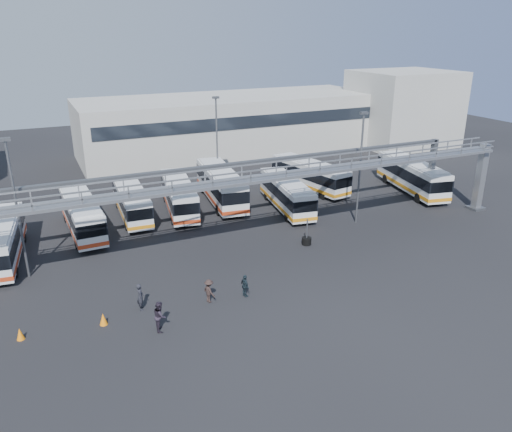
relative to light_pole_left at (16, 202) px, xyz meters
name	(u,v)px	position (x,y,z in m)	size (l,w,h in m)	color
ground	(275,280)	(16.00, -8.00, -5.73)	(140.00, 140.00, 0.00)	black
gantry	(242,185)	(16.00, -2.13, -0.22)	(51.40, 5.15, 7.10)	gray
warehouse	(230,125)	(28.00, 30.00, -1.73)	(42.00, 14.00, 8.00)	#9E9E99
building_right	(403,108)	(54.00, 24.00, -0.23)	(14.00, 12.00, 11.00)	#B2B2AD
light_pole_left	(16,202)	(0.00, 0.00, 0.00)	(0.70, 0.35, 10.21)	#4C4F54
light_pole_mid	(360,162)	(28.00, -1.00, 0.00)	(0.70, 0.35, 10.21)	#4C4F54
light_pole_back	(217,139)	(20.00, 14.00, 0.00)	(0.70, 0.35, 10.21)	#4C4F54
bus_1	(2,240)	(-1.58, 3.73, -3.98)	(3.48, 10.60, 3.16)	silver
bus_2	(82,214)	(4.70, 7.06, -3.97)	(2.81, 10.54, 3.18)	silver
bus_3	(131,200)	(9.43, 9.13, -4.05)	(2.83, 10.12, 3.04)	silver
bus_4	(179,195)	(13.95, 8.72, -3.97)	(4.02, 10.69, 3.17)	silver
bus_5	(221,184)	(18.66, 9.58, -3.78)	(4.08, 11.84, 3.52)	silver
bus_6	(287,193)	(23.78, 4.87, -3.99)	(3.95, 10.57, 3.14)	silver
bus_7	(310,174)	(29.16, 9.52, -3.94)	(4.35, 10.89, 3.23)	silver
bus_9	(412,175)	(38.94, 4.17, -3.81)	(4.90, 11.68, 3.46)	silver
pedestrian_a	(140,297)	(6.41, -7.92, -4.82)	(0.66, 0.43, 1.82)	black
pedestrian_b	(160,316)	(6.97, -10.73, -4.78)	(0.92, 0.72, 1.89)	#27202C
pedestrian_c	(209,291)	(10.71, -8.89, -4.91)	(1.05, 0.61, 1.63)	#2C201D
pedestrian_d	(245,286)	(13.13, -9.23, -4.93)	(0.93, 0.39, 1.59)	#18242B
cone_left	(103,319)	(3.93, -8.73, -5.34)	(0.48, 0.48, 0.77)	orange
cone_right	(20,334)	(-0.69, -8.29, -5.36)	(0.46, 0.46, 0.73)	orange
tire_stack	(307,240)	(21.24, -3.50, -5.34)	(0.80, 0.80, 2.27)	black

